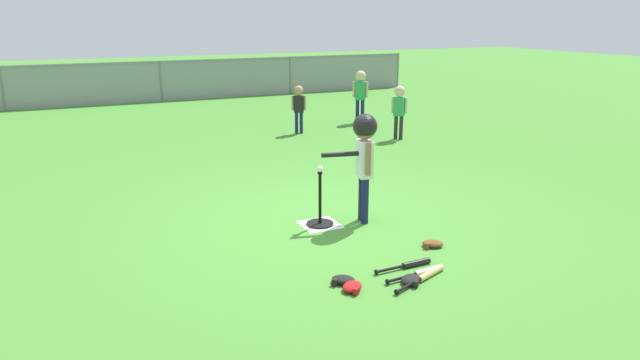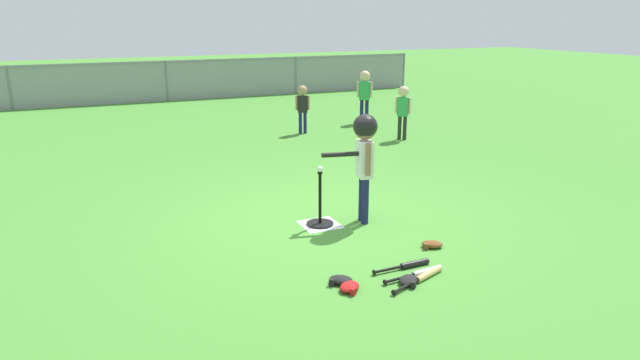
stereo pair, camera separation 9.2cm
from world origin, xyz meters
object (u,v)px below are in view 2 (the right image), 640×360
batter_child (364,146)px  glove_tossed_aside (350,287)px  batting_tee (320,217)px  baseball_on_tee (320,169)px  fielder_deep_left (303,103)px  spare_bat_black (409,265)px  spare_bat_silver (421,273)px  fielder_deep_right (403,105)px  fielder_deep_center (365,90)px  glove_outfield_drop (341,280)px  glove_near_bats (432,244)px  spare_bat_wood (424,276)px  glove_by_plate (408,280)px

batter_child → glove_tossed_aside: size_ratio=4.78×
batting_tee → baseball_on_tee: size_ratio=8.70×
fielder_deep_left → glove_tossed_aside: size_ratio=3.68×
spare_bat_black → batting_tee: bearing=102.1°
baseball_on_tee → batter_child: size_ratio=0.06×
batter_child → fielder_deep_left: (1.38, 5.19, -0.28)m
baseball_on_tee → spare_bat_silver: size_ratio=0.11×
baseball_on_tee → fielder_deep_right: (3.45, 3.69, 0.00)m
batter_child → glove_tossed_aside: (-0.95, -1.51, -0.89)m
fielder_deep_right → fielder_deep_center: bearing=84.2°
glove_tossed_aside → fielder_deep_right: bearing=53.8°
spare_bat_silver → glove_outfield_drop: bearing=167.8°
fielder_deep_right → glove_near_bats: fielder_deep_right is taller
baseball_on_tee → batting_tee: bearing=180.0°
batter_child → fielder_deep_right: bearing=52.3°
fielder_deep_right → glove_outfield_drop: size_ratio=3.92×
glove_near_bats → spare_bat_silver: bearing=-132.9°
baseball_on_tee → batter_child: bearing=-12.6°
baseball_on_tee → spare_bat_wood: size_ratio=0.11×
batting_tee → fielder_deep_right: 5.09m
fielder_deep_right → glove_outfield_drop: (-3.90, -5.16, -0.65)m
glove_by_plate → glove_outfield_drop: same height
batter_child → spare_bat_black: (-0.20, -1.32, -0.90)m
spare_bat_wood → baseball_on_tee: bearing=99.7°
fielder_deep_left → glove_tossed_aside: bearing=-109.2°
spare_bat_black → glove_outfield_drop: size_ratio=2.30×
baseball_on_tee → glove_by_plate: bearing=-86.4°
spare_bat_black → glove_outfield_drop: (-0.76, -0.03, 0.01)m
fielder_deep_right → spare_bat_black: bearing=-121.5°
fielder_deep_left → spare_bat_silver: fielder_deep_left is taller
fielder_deep_right → glove_outfield_drop: bearing=-127.1°
spare_bat_black → glove_tossed_aside: bearing=-165.9°
spare_bat_wood → fielder_deep_left: bearing=76.8°
spare_bat_silver → glove_near_bats: size_ratio=2.44×
fielder_deep_left → glove_near_bats: bearing=-100.0°
fielder_deep_right → glove_by_plate: bearing=-121.6°
glove_by_plate → baseball_on_tee: bearing=93.6°
glove_tossed_aside → glove_outfield_drop: same height
batter_child → glove_tossed_aside: bearing=-122.2°
fielder_deep_left → glove_outfield_drop: (-2.35, -6.54, -0.61)m
baseball_on_tee → spare_bat_silver: (0.32, -1.63, -0.65)m
glove_outfield_drop → spare_bat_wood: bearing=-18.1°
spare_bat_black → glove_by_plate: bearing=-124.1°
spare_bat_wood → glove_near_bats: glove_near_bats is taller
spare_bat_black → fielder_deep_center: bearing=64.7°
batter_child → glove_near_bats: size_ratio=4.79×
glove_near_bats → glove_outfield_drop: same height
batting_tee → fielder_deep_left: fielder_deep_left is taller
glove_by_plate → glove_tossed_aside: same height
baseball_on_tee → spare_bat_silver: baseball_on_tee is taller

